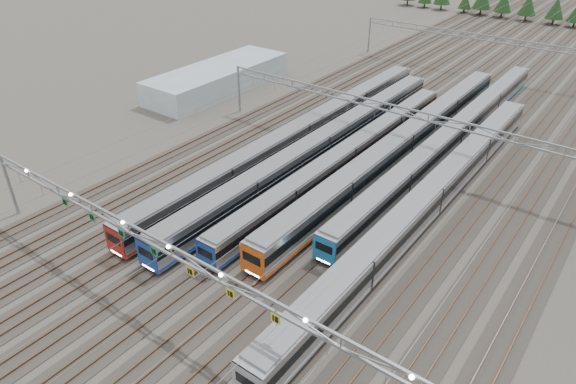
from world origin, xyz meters
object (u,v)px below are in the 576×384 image
Objects in this scene: train_b at (321,146)px; train_e at (453,136)px; west_shed at (218,78)px; train_a at (301,134)px; gantry_far at (494,44)px; gantry_near at (170,253)px; train_d at (402,144)px; gantry_mid at (389,114)px; train_c at (347,157)px; train_f at (429,199)px.

train_b is 19.95m from train_e.
train_e is 45.29m from west_shed.
train_a is 0.97× the size of train_e.
train_a is at bearing -144.08° from train_e.
gantry_far is 55.06m from west_shed.
train_d is at bearing 86.76° from gantry_near.
gantry_mid is (-6.75, -7.85, 4.34)m from train_e.
west_shed is at bearing 171.36° from gantry_mid.
train_f reaches higher than train_c.
train_c is 0.82× the size of train_d.
train_a is at bearing -102.63° from gantry_far.
gantry_near is at bearing -90.03° from gantry_far.
gantry_mid is (11.25, 5.19, 4.21)m from train_a.
train_e is at bearing 103.51° from train_f.
west_shed is (-40.74, 5.39, -0.04)m from train_d.
train_a reaches higher than train_b.
train_e is 1.22× the size of gantry_mid.
train_a is 1.18× the size of gantry_far.
train_e is (9.00, 15.05, 0.04)m from train_c.
train_c is at bearing -19.80° from west_shed.
gantry_far is at bearing 45.49° from west_shed.
gantry_mid is 1.88× the size of west_shed.
train_f reaches higher than train_e.
train_c is at bearing -4.54° from train_b.
train_c is at bearing -120.42° from train_d.
gantry_near is at bearing -50.09° from west_shed.
gantry_mid reaches higher than train_d.
gantry_mid reaches higher than train_b.
gantry_far is (0.00, 45.00, 0.00)m from gantry_mid.
gantry_mid reaches higher than train_f.
train_c is 38.52m from west_shed.
west_shed reaches higher than train_b.
west_shed reaches higher than train_a.
gantry_mid is 39.16m from west_shed.
gantry_near is at bearing -98.07° from train_e.
train_b is 34.30m from gantry_near.
train_a is 1.18× the size of gantry_mid.
gantry_far is 1.88× the size of west_shed.
train_b is at bearing -140.93° from train_d.
west_shed reaches higher than train_d.
gantry_near is 1.00× the size of gantry_mid.
gantry_near is 1.00× the size of gantry_far.
gantry_far is at bearing 100.30° from train_e.
train_f is 1.16× the size of gantry_mid.
gantry_mid reaches higher than train_a.
gantry_far is (6.75, 51.84, 4.22)m from train_b.
gantry_near is (-2.30, -40.58, 4.84)m from train_d.
train_a reaches higher than train_e.
train_b is at bearing 101.39° from gantry_near.
train_f is (9.00, -11.34, -0.06)m from train_d.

